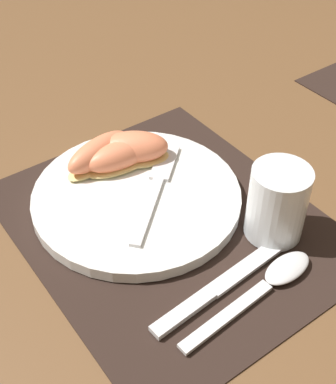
# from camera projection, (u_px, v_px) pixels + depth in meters

# --- Properties ---
(ground_plane) EXTENTS (3.00, 3.00, 0.00)m
(ground_plane) POSITION_uv_depth(u_px,v_px,m) (169.00, 224.00, 0.67)
(ground_plane) COLOR brown
(placemat) EXTENTS (0.41, 0.34, 0.00)m
(placemat) POSITION_uv_depth(u_px,v_px,m) (169.00, 223.00, 0.67)
(placemat) COLOR black
(placemat) RESTS_ON ground_plane
(plate) EXTENTS (0.27, 0.27, 0.02)m
(plate) POSITION_uv_depth(u_px,v_px,m) (137.00, 197.00, 0.69)
(plate) COLOR white
(plate) RESTS_ON placemat
(juice_glass) EXTENTS (0.07, 0.07, 0.09)m
(juice_glass) POSITION_uv_depth(u_px,v_px,m) (277.00, 206.00, 0.63)
(juice_glass) COLOR silver
(juice_glass) RESTS_ON placemat
(knife) EXTENTS (0.03, 0.21, 0.01)m
(knife) POSITION_uv_depth(u_px,v_px,m) (221.00, 285.00, 0.59)
(knife) COLOR silver
(knife) RESTS_ON placemat
(spoon) EXTENTS (0.04, 0.19, 0.01)m
(spoon) POSITION_uv_depth(u_px,v_px,m) (272.00, 280.00, 0.60)
(spoon) COLOR silver
(spoon) RESTS_ON placemat
(fork) EXTENTS (0.14, 0.16, 0.00)m
(fork) POSITION_uv_depth(u_px,v_px,m) (157.00, 184.00, 0.70)
(fork) COLOR silver
(fork) RESTS_ON plate
(citrus_wedge_0) EXTENTS (0.10, 0.11, 0.04)m
(citrus_wedge_0) POSITION_uv_depth(u_px,v_px,m) (134.00, 149.00, 0.73)
(citrus_wedge_0) COLOR #F4DB84
(citrus_wedge_0) RESTS_ON plate
(citrus_wedge_1) EXTENTS (0.05, 0.10, 0.04)m
(citrus_wedge_1) POSITION_uv_depth(u_px,v_px,m) (121.00, 156.00, 0.72)
(citrus_wedge_1) COLOR #F4DB84
(citrus_wedge_1) RESTS_ON plate
(citrus_wedge_2) EXTENTS (0.06, 0.12, 0.04)m
(citrus_wedge_2) POSITION_uv_depth(u_px,v_px,m) (99.00, 154.00, 0.72)
(citrus_wedge_2) COLOR #F4DB84
(citrus_wedge_2) RESTS_ON plate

